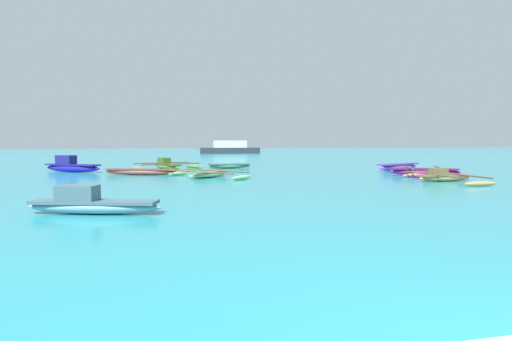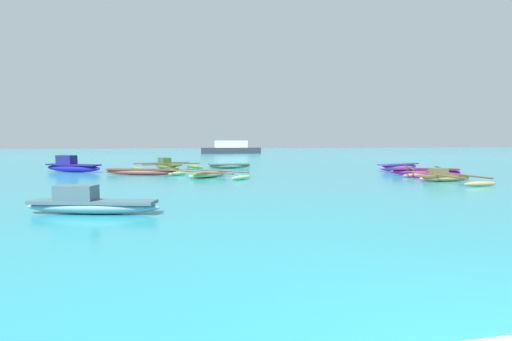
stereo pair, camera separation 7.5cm
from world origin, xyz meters
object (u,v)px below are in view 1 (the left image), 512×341
at_px(moored_boat_1, 229,166).
at_px(moored_boat_5, 444,177).
at_px(moored_boat_3, 425,172).
at_px(distant_ferry, 230,148).
at_px(moored_boat_8, 398,167).
at_px(moored_boat_2, 166,165).
at_px(moored_boat_0, 208,174).
at_px(moored_boat_4, 92,204).
at_px(moored_boat_7, 142,171).
at_px(moored_boat_6, 71,166).

bearing_deg(moored_boat_1, moored_boat_5, -59.02).
bearing_deg(moored_boat_3, distant_ferry, 119.72).
bearing_deg(moored_boat_8, moored_boat_2, 136.42).
xyz_separation_m(moored_boat_0, moored_boat_4, (-3.70, -9.56, 0.08)).
height_order(moored_boat_3, moored_boat_5, moored_boat_5).
xyz_separation_m(moored_boat_1, moored_boat_7, (-5.37, -4.56, 0.01)).
distance_m(moored_boat_5, moored_boat_7, 14.95).
bearing_deg(moored_boat_7, moored_boat_4, -72.19).
distance_m(moored_boat_1, moored_boat_2, 4.12).
height_order(moored_boat_0, moored_boat_1, moored_boat_0).
xyz_separation_m(moored_boat_0, moored_boat_8, (11.79, 2.14, 0.09)).
xyz_separation_m(moored_boat_4, moored_boat_5, (13.85, 5.39, -0.05)).
height_order(moored_boat_1, moored_boat_2, moored_boat_2).
bearing_deg(moored_boat_1, moored_boat_3, -48.17).
bearing_deg(moored_boat_1, moored_boat_7, -145.08).
bearing_deg(moored_boat_0, distant_ferry, 37.90).
xyz_separation_m(moored_boat_7, distant_ferry, (10.66, 40.02, 0.64)).
relative_size(moored_boat_3, moored_boat_7, 0.90).
distance_m(moored_boat_6, distant_ferry, 39.88).
distance_m(moored_boat_3, moored_boat_6, 19.77).
relative_size(moored_boat_4, moored_boat_5, 0.76).
xyz_separation_m(moored_boat_6, moored_boat_8, (19.29, -3.15, -0.09)).
bearing_deg(moored_boat_5, moored_boat_8, 75.02).
distance_m(moored_boat_0, moored_boat_8, 11.98).
bearing_deg(distant_ferry, moored_boat_0, -99.82).
bearing_deg(moored_boat_4, moored_boat_7, 103.86).
xyz_separation_m(moored_boat_8, distant_ferry, (-4.46, 40.17, 0.57)).
relative_size(moored_boat_1, moored_boat_5, 0.69).
height_order(moored_boat_0, moored_boat_5, moored_boat_5).
height_order(moored_boat_7, distant_ferry, distant_ferry).
relative_size(moored_boat_1, distant_ferry, 0.33).
height_order(moored_boat_4, distant_ferry, distant_ferry).
bearing_deg(moored_boat_0, moored_boat_2, 64.38).
xyz_separation_m(moored_boat_2, moored_boat_6, (-5.42, -1.66, 0.11)).
distance_m(moored_boat_4, moored_boat_5, 14.86).
xyz_separation_m(moored_boat_0, moored_boat_6, (-7.50, 5.29, 0.18)).
relative_size(moored_boat_1, moored_boat_4, 0.90).
bearing_deg(moored_boat_0, moored_boat_1, 31.14).
xyz_separation_m(moored_boat_2, moored_boat_3, (13.14, -8.45, -0.02)).
bearing_deg(moored_boat_4, moored_boat_6, 119.97).
distance_m(moored_boat_0, moored_boat_2, 7.26).
height_order(moored_boat_5, moored_boat_8, moored_boat_5).
bearing_deg(moored_boat_2, moored_boat_7, -37.13).
xyz_separation_m(moored_boat_7, moored_boat_8, (15.12, -0.15, 0.07)).
distance_m(moored_boat_0, moored_boat_4, 10.25).
relative_size(moored_boat_2, moored_boat_4, 1.44).
relative_size(moored_boat_6, moored_boat_8, 1.02).
height_order(moored_boat_5, moored_boat_7, moored_boat_5).
bearing_deg(moored_boat_4, moored_boat_0, 84.46).
xyz_separation_m(moored_boat_2, moored_boat_4, (-1.61, -16.51, 0.01)).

